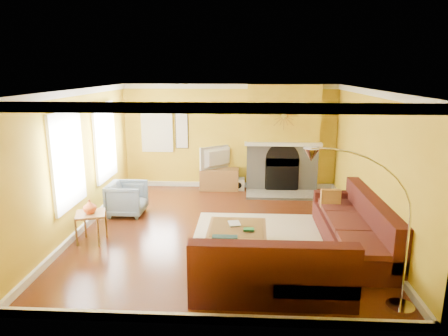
# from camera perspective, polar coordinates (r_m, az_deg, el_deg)

# --- Properties ---
(floor) EXTENTS (5.50, 6.00, 0.02)m
(floor) POSITION_cam_1_polar(r_m,az_deg,el_deg) (7.90, -0.13, -8.88)
(floor) COLOR #602B14
(floor) RESTS_ON ground
(ceiling) EXTENTS (5.50, 6.00, 0.02)m
(ceiling) POSITION_cam_1_polar(r_m,az_deg,el_deg) (7.29, -0.14, 11.24)
(ceiling) COLOR white
(ceiling) RESTS_ON ground
(wall_back) EXTENTS (5.50, 0.02, 2.70)m
(wall_back) POSITION_cam_1_polar(r_m,az_deg,el_deg) (10.43, 0.82, 4.50)
(wall_back) COLOR gold
(wall_back) RESTS_ON ground
(wall_front) EXTENTS (5.50, 0.02, 2.70)m
(wall_front) POSITION_cam_1_polar(r_m,az_deg,el_deg) (4.61, -2.31, -7.68)
(wall_front) COLOR gold
(wall_front) RESTS_ON ground
(wall_left) EXTENTS (0.02, 6.00, 2.70)m
(wall_left) POSITION_cam_1_polar(r_m,az_deg,el_deg) (8.12, -19.98, 0.97)
(wall_left) COLOR gold
(wall_left) RESTS_ON ground
(wall_right) EXTENTS (0.02, 6.00, 2.70)m
(wall_right) POSITION_cam_1_polar(r_m,az_deg,el_deg) (7.83, 20.48, 0.47)
(wall_right) COLOR gold
(wall_right) RESTS_ON ground
(baseboard) EXTENTS (5.50, 6.00, 0.12)m
(baseboard) POSITION_cam_1_polar(r_m,az_deg,el_deg) (7.87, -0.13, -8.41)
(baseboard) COLOR white
(baseboard) RESTS_ON floor
(crown_molding) EXTENTS (5.50, 6.00, 0.12)m
(crown_molding) POSITION_cam_1_polar(r_m,az_deg,el_deg) (7.30, -0.14, 10.69)
(crown_molding) COLOR white
(crown_molding) RESTS_ON ceiling
(window_left_near) EXTENTS (0.06, 1.22, 1.72)m
(window_left_near) POSITION_cam_1_polar(r_m,az_deg,el_deg) (9.26, -16.74, 3.67)
(window_left_near) COLOR white
(window_left_near) RESTS_ON wall_left
(window_left_far) EXTENTS (0.06, 1.22, 1.72)m
(window_left_far) POSITION_cam_1_polar(r_m,az_deg,el_deg) (7.54, -21.54, 1.06)
(window_left_far) COLOR white
(window_left_far) RESTS_ON wall_left
(window_back) EXTENTS (0.82, 0.06, 1.22)m
(window_back) POSITION_cam_1_polar(r_m,az_deg,el_deg) (10.60, -9.55, 5.55)
(window_back) COLOR white
(window_back) RESTS_ON wall_back
(wall_art) EXTENTS (0.34, 0.04, 1.14)m
(wall_art) POSITION_cam_1_polar(r_m,az_deg,el_deg) (10.48, -6.06, 5.85)
(wall_art) COLOR white
(wall_art) RESTS_ON wall_back
(fireplace) EXTENTS (1.80, 0.40, 2.70)m
(fireplace) POSITION_cam_1_polar(r_m,az_deg,el_deg) (10.26, 8.35, 4.19)
(fireplace) COLOR gray
(fireplace) RESTS_ON floor
(mantel) EXTENTS (1.92, 0.22, 0.08)m
(mantel) POSITION_cam_1_polar(r_m,az_deg,el_deg) (10.04, 8.45, 3.40)
(mantel) COLOR white
(mantel) RESTS_ON fireplace
(hearth) EXTENTS (1.80, 0.70, 0.06)m
(hearth) POSITION_cam_1_polar(r_m,az_deg,el_deg) (10.03, 8.36, -3.79)
(hearth) COLOR gray
(hearth) RESTS_ON floor
(sunburst) EXTENTS (0.70, 0.04, 0.70)m
(sunburst) POSITION_cam_1_polar(r_m,az_deg,el_deg) (9.95, 8.58, 7.38)
(sunburst) COLOR olive
(sunburst) RESTS_ON fireplace
(rug) EXTENTS (2.40, 1.80, 0.02)m
(rug) POSITION_cam_1_polar(r_m,az_deg,el_deg) (7.89, 4.76, -8.83)
(rug) COLOR beige
(rug) RESTS_ON floor
(sectional_sofa) EXTENTS (3.06, 3.49, 0.90)m
(sectional_sofa) POSITION_cam_1_polar(r_m,az_deg,el_deg) (6.87, 9.73, -8.51)
(sectional_sofa) COLOR #471916
(sectional_sofa) RESTS_ON floor
(coffee_table) EXTENTS (1.02, 1.02, 0.40)m
(coffee_table) POSITION_cam_1_polar(r_m,az_deg,el_deg) (7.06, 1.88, -9.90)
(coffee_table) COLOR white
(coffee_table) RESTS_ON floor
(media_console) EXTENTS (1.00, 0.45, 0.55)m
(media_console) POSITION_cam_1_polar(r_m,az_deg,el_deg) (10.40, -0.67, -1.60)
(media_console) COLOR olive
(media_console) RESTS_ON floor
(tv) EXTENTS (0.90, 0.72, 0.59)m
(tv) POSITION_cam_1_polar(r_m,az_deg,el_deg) (10.26, -0.68, 1.47)
(tv) COLOR black
(tv) RESTS_ON media_console
(subwoofer) EXTENTS (0.30, 0.30, 0.30)m
(subwoofer) POSITION_cam_1_polar(r_m,az_deg,el_deg) (10.43, 2.11, -2.27)
(subwoofer) COLOR white
(subwoofer) RESTS_ON floor
(armchair) EXTENTS (0.78, 0.76, 0.71)m
(armchair) POSITION_cam_1_polar(r_m,az_deg,el_deg) (8.83, -13.69, -4.28)
(armchair) COLOR slate
(armchair) RESTS_ON floor
(side_table) EXTENTS (0.63, 0.63, 0.55)m
(side_table) POSITION_cam_1_polar(r_m,az_deg,el_deg) (7.66, -18.40, -8.06)
(side_table) COLOR olive
(side_table) RESTS_ON floor
(vase) EXTENTS (0.24, 0.24, 0.25)m
(vase) POSITION_cam_1_polar(r_m,az_deg,el_deg) (7.53, -18.63, -5.23)
(vase) COLOR #D8591E
(vase) RESTS_ON side_table
(book) EXTENTS (0.25, 0.30, 0.03)m
(book) POSITION_cam_1_polar(r_m,az_deg,el_deg) (7.08, 0.69, -7.99)
(book) COLOR white
(book) RESTS_ON coffee_table
(arc_lamp) EXTENTS (1.35, 0.36, 2.12)m
(arc_lamp) POSITION_cam_1_polar(r_m,az_deg,el_deg) (5.34, 19.07, -8.72)
(arc_lamp) COLOR silver
(arc_lamp) RESTS_ON floor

